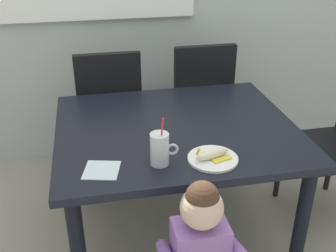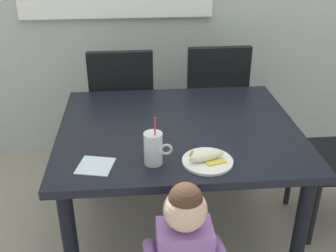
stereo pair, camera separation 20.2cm
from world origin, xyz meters
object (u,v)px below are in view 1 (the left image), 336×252
dining_chair_right (199,98)px  dining_table (176,142)px  dining_chair_left (110,107)px  snack_plate (213,159)px  peeled_banana (212,154)px  toddler_standing (200,247)px  milk_cup (160,151)px  paper_napkin (102,170)px

dining_chair_right → dining_table: bearing=66.0°
dining_chair_right → dining_chair_left: bearing=3.6°
dining_chair_right → snack_plate: 1.17m
snack_plate → peeled_banana: size_ratio=1.31×
toddler_standing → milk_cup: bearing=106.8°
dining_chair_left → snack_plate: (0.40, -1.08, 0.19)m
dining_table → dining_chair_right: 0.84m
dining_table → dining_chair_right: dining_chair_right is taller
dining_table → dining_chair_right: (0.34, 0.76, -0.09)m
peeled_banana → paper_napkin: peeled_banana is taller
dining_chair_right → peeled_banana: (-0.25, -1.13, 0.22)m
dining_table → milk_cup: size_ratio=5.05×
milk_cup → peeled_banana: milk_cup is taller
toddler_standing → snack_plate: (0.14, 0.32, 0.21)m
dining_chair_right → snack_plate: size_ratio=4.17×
milk_cup → snack_plate: milk_cup is taller
milk_cup → paper_napkin: 0.27m
dining_chair_left → dining_chair_right: (0.65, 0.04, 0.00)m
milk_cup → peeled_banana: 0.24m
dining_table → peeled_banana: size_ratio=7.12×
dining_chair_right → milk_cup: size_ratio=3.88×
dining_table → paper_napkin: 0.55m
dining_chair_left → dining_chair_right: 0.65m
dining_chair_left → milk_cup: 1.11m
toddler_standing → milk_cup: milk_cup is taller
milk_cup → snack_plate: 0.25m
dining_chair_left → toddler_standing: dining_chair_left is taller
dining_chair_right → milk_cup: bearing=66.1°
dining_table → milk_cup: 0.41m
snack_plate → toddler_standing: bearing=-113.9°
snack_plate → peeled_banana: (-0.00, -0.00, 0.03)m
toddler_standing → paper_napkin: toddler_standing is taller
dining_chair_left → peeled_banana: dining_chair_left is taller
milk_cup → snack_plate: (0.24, -0.02, -0.06)m
toddler_standing → dining_chair_left: bearing=100.5°
paper_napkin → peeled_banana: bearing=-1.6°
dining_table → dining_chair_left: 0.79m
dining_table → peeled_banana: (0.09, -0.36, 0.13)m
toddler_standing → peeled_banana: bearing=66.5°
paper_napkin → dining_table: bearing=40.4°
snack_plate → dining_chair_left: bearing=110.3°
dining_table → dining_chair_left: size_ratio=1.30×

